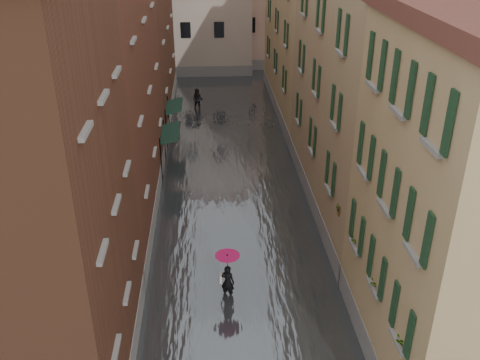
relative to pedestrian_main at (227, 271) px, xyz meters
name	(u,v)px	position (x,y,z in m)	size (l,w,h in m)	color
ground	(247,326)	(0.64, -1.73, -1.31)	(120.00, 120.00, 0.00)	#545456
floodwater	(230,173)	(0.64, 11.27, -1.21)	(10.00, 60.00, 0.20)	#474B4E
building_left_near	(8,210)	(-6.36, -3.73, 5.19)	(6.00, 8.00, 13.00)	brown
building_left_mid	(85,98)	(-6.36, 7.27, 4.94)	(6.00, 14.00, 12.50)	#59291C
building_left_far	(124,22)	(-6.36, 22.27, 5.69)	(6.00, 16.00, 14.00)	brown
building_right_mid	(378,87)	(7.64, 7.27, 5.19)	(6.00, 14.00, 13.00)	#94875A
building_right_far	(317,37)	(7.64, 22.27, 4.44)	(6.00, 16.00, 11.50)	#9C8350
building_end_pink	(277,1)	(6.64, 38.27, 4.69)	(10.00, 9.00, 12.00)	#C9A58D
awning_near	(170,134)	(-2.85, 11.92, 1.16)	(1.09, 3.09, 2.80)	black
awning_far	(174,107)	(-2.85, 16.64, 1.16)	(1.09, 2.84, 2.80)	black
window_planters	(368,256)	(4.76, -2.44, 2.20)	(0.59, 8.40, 0.84)	brown
pedestrian_main	(227,271)	(0.00, 0.00, 0.00)	(1.01, 1.01, 2.06)	black
pedestrian_far	(198,100)	(-1.35, 22.84, -0.42)	(0.87, 0.68, 1.78)	black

